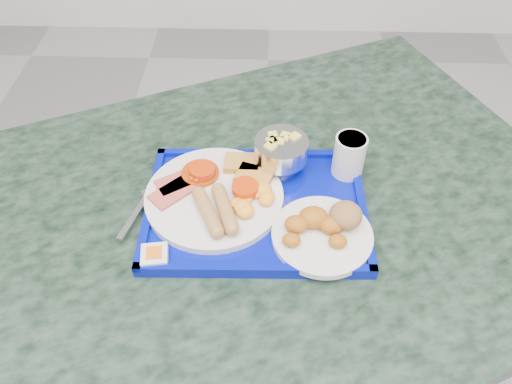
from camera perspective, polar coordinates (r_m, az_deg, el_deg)
table at (r=1.09m, az=-1.55°, el=-9.68°), size 1.54×1.33×0.81m
tray at (r=0.92m, az=0.00°, el=-1.93°), size 0.41×0.30×0.02m
main_plate at (r=0.93m, az=-4.26°, el=-0.26°), size 0.26×0.26×0.04m
bread_plate at (r=0.87m, az=7.86°, el=-4.14°), size 0.18×0.18×0.06m
fruit_bowl at (r=0.96m, az=2.88°, el=4.83°), size 0.10×0.10×0.07m
juice_cup at (r=0.97m, az=10.62°, el=4.25°), size 0.06×0.06×0.08m
spoon at (r=0.95m, az=-9.86°, el=0.05°), size 0.09×0.15×0.01m
knife at (r=0.94m, az=-13.04°, el=-1.53°), size 0.06×0.16×0.00m
jam_packet at (r=0.86m, az=-11.52°, el=-7.13°), size 0.05×0.05×0.02m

